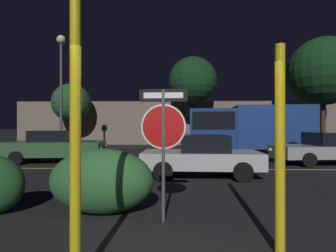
% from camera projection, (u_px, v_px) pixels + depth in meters
% --- Properties ---
extents(road_center_stripe, '(36.62, 0.12, 0.01)m').
position_uv_depth(road_center_stripe, '(178.00, 169.00, 10.14)').
color(road_center_stripe, gold).
rests_on(road_center_stripe, ground_plane).
extents(stop_sign, '(0.84, 0.06, 2.31)m').
position_uv_depth(stop_sign, '(163.00, 128.00, 4.57)').
color(stop_sign, '#4C4C51').
rests_on(stop_sign, ground_plane).
extents(yellow_pole_left, '(0.12, 0.12, 3.35)m').
position_uv_depth(yellow_pole_left, '(75.00, 125.00, 2.74)').
color(yellow_pole_left, yellow).
rests_on(yellow_pole_left, ground_plane).
extents(yellow_pole_right, '(0.13, 0.13, 2.73)m').
position_uv_depth(yellow_pole_right, '(280.00, 149.00, 3.39)').
color(yellow_pole_right, yellow).
rests_on(yellow_pole_right, ground_plane).
extents(hedge_bush_2, '(1.99, 1.11, 1.24)m').
position_uv_depth(hedge_bush_2, '(102.00, 181.00, 5.00)').
color(hedge_bush_2, '#2D6633').
rests_on(hedge_bush_2, ground_plane).
extents(passing_car_1, '(4.49, 2.29, 1.46)m').
position_uv_depth(passing_car_1, '(55.00, 146.00, 12.17)').
color(passing_car_1, '#335B38').
rests_on(passing_car_1, ground_plane).
extents(passing_car_2, '(4.00, 2.01, 1.36)m').
position_uv_depth(passing_car_2, '(202.00, 156.00, 8.72)').
color(passing_car_2, silver).
rests_on(passing_car_2, ground_plane).
extents(passing_car_3, '(4.97, 2.29, 1.39)m').
position_uv_depth(passing_car_3, '(330.00, 148.00, 11.56)').
color(passing_car_3, '#9E9EA3').
rests_on(passing_car_3, ground_plane).
extents(delivery_truck, '(7.06, 2.97, 2.84)m').
position_uv_depth(delivery_truck, '(246.00, 127.00, 15.51)').
color(delivery_truck, navy).
rests_on(delivery_truck, ground_plane).
extents(street_lamp, '(0.53, 0.53, 7.09)m').
position_uv_depth(street_lamp, '(61.00, 71.00, 15.58)').
color(street_lamp, '#4C4C51').
rests_on(street_lamp, ground_plane).
extents(tree_0, '(3.95, 3.95, 7.37)m').
position_uv_depth(tree_0, '(193.00, 81.00, 21.52)').
color(tree_0, '#422D1E').
rests_on(tree_0, ground_plane).
extents(tree_1, '(3.20, 3.20, 5.25)m').
position_uv_depth(tree_1, '(71.00, 103.00, 21.99)').
color(tree_1, '#422D1E').
rests_on(tree_1, ground_plane).
extents(tree_2, '(4.93, 4.93, 8.11)m').
position_uv_depth(tree_2, '(323.00, 72.00, 19.00)').
color(tree_2, '#422D1E').
rests_on(tree_2, ground_plane).
extents(building_backdrop, '(29.29, 3.48, 3.91)m').
position_uv_depth(building_backdrop, '(177.00, 123.00, 25.20)').
color(building_backdrop, '#7A6B5B').
rests_on(building_backdrop, ground_plane).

